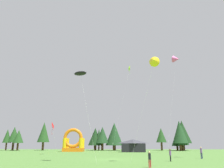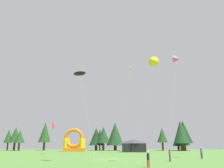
# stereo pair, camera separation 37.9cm
# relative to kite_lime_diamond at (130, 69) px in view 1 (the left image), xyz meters

# --- Properties ---
(ground_plane) EXTENTS (120.00, 120.00, 0.00)m
(ground_plane) POSITION_rel_kite_lime_diamond_xyz_m (-4.59, -21.80, -21.99)
(ground_plane) COLOR #548438
(kite_lime_diamond) EXTENTS (5.60, 3.22, 22.74)m
(kite_lime_diamond) POSITION_rel_kite_lime_diamond_xyz_m (0.00, 0.00, 0.00)
(kite_lime_diamond) COLOR #8CD826
(kite_lime_diamond) RESTS_ON ground_plane
(kite_red_diamond) EXTENTS (1.51, 1.72, 6.85)m
(kite_red_diamond) POSITION_rel_kite_lime_diamond_xyz_m (-18.58, -6.30, -15.80)
(kite_red_diamond) COLOR red
(kite_red_diamond) RESTS_ON ground_plane
(kite_pink_delta) EXTENTS (7.77, 9.66, 28.85)m
(kite_pink_delta) POSITION_rel_kite_lime_diamond_xyz_m (14.80, 6.95, 5.59)
(kite_pink_delta) COLOR #EA599E
(kite_pink_delta) RESTS_ON ground_plane
(kite_yellow_delta) EXTENTS (4.33, 1.92, 14.26)m
(kite_yellow_delta) POSITION_rel_kite_lime_diamond_xyz_m (1.46, -29.24, -8.54)
(kite_yellow_delta) COLOR yellow
(kite_yellow_delta) RESTS_ON ground_plane
(kite_black_parafoil) EXTENTS (4.05, 3.24, 12.67)m
(kite_black_parafoil) POSITION_rel_kite_lime_diamond_xyz_m (-8.95, -27.60, -9.80)
(kite_black_parafoil) COLOR black
(kite_black_parafoil) RESTS_ON ground_plane
(person_far_side) EXTENTS (0.28, 0.28, 1.63)m
(person_far_side) POSITION_rel_kite_lime_diamond_xyz_m (-0.29, -33.64, -21.02)
(person_far_side) COLOR #B21E26
(person_far_side) RESTS_ON ground_plane
(person_left_edge) EXTENTS (0.38, 0.38, 1.87)m
(person_left_edge) POSITION_rel_kite_lime_diamond_xyz_m (10.15, -19.76, -20.88)
(person_left_edge) COLOR navy
(person_left_edge) RESTS_ON ground_plane
(person_midfield) EXTENTS (0.32, 0.32, 1.67)m
(person_midfield) POSITION_rel_kite_lime_diamond_xyz_m (3.74, -25.55, -21.00)
(person_midfield) COLOR black
(person_midfield) RESTS_ON ground_plane
(inflatable_orange_dome) EXTENTS (6.08, 4.40, 6.86)m
(inflatable_orange_dome) POSITION_rel_kite_lime_diamond_xyz_m (-16.80, 11.56, -19.59)
(inflatable_orange_dome) COLOR orange
(inflatable_orange_dome) RESTS_ON ground_plane
(festival_tent) EXTENTS (6.65, 4.10, 3.53)m
(festival_tent) POSITION_rel_kite_lime_diamond_xyz_m (1.04, 8.61, -20.23)
(festival_tent) COLOR black
(festival_tent) RESTS_ON ground_plane
(tree_row_0) EXTENTS (2.84, 2.84, 7.28)m
(tree_row_0) POSITION_rel_kite_lime_diamond_xyz_m (-42.31, 22.12, -17.11)
(tree_row_0) COLOR #4C331E
(tree_row_0) RESTS_ON ground_plane
(tree_row_1) EXTENTS (3.95, 3.95, 8.15)m
(tree_row_1) POSITION_rel_kite_lime_diamond_xyz_m (-40.17, 22.69, -16.59)
(tree_row_1) COLOR #4C331E
(tree_row_1) RESTS_ON ground_plane
(tree_row_2) EXTENTS (3.52, 3.52, 6.88)m
(tree_row_2) POSITION_rel_kite_lime_diamond_xyz_m (-37.65, 20.70, -17.35)
(tree_row_2) COLOR #4C331E
(tree_row_2) RESTS_ON ground_plane
(tree_row_3) EXTENTS (4.31, 4.31, 9.87)m
(tree_row_3) POSITION_rel_kite_lime_diamond_xyz_m (-30.05, 24.18, -15.74)
(tree_row_3) COLOR #4C331E
(tree_row_3) RESTS_ON ground_plane
(tree_row_4) EXTENTS (5.02, 5.02, 7.80)m
(tree_row_4) POSITION_rel_kite_lime_diamond_xyz_m (-11.34, 24.02, -17.28)
(tree_row_4) COLOR #4C331E
(tree_row_4) RESTS_ON ground_plane
(tree_row_5) EXTENTS (2.68, 2.68, 7.33)m
(tree_row_5) POSITION_rel_kite_lime_diamond_xyz_m (-9.94, 23.26, -17.09)
(tree_row_5) COLOR #4C331E
(tree_row_5) RESTS_ON ground_plane
(tree_row_6) EXTENTS (4.58, 4.58, 8.08)m
(tree_row_6) POSITION_rel_kite_lime_diamond_xyz_m (-8.68, 22.71, -16.82)
(tree_row_6) COLOR #4C331E
(tree_row_6) RESTS_ON ground_plane
(tree_row_7) EXTENTS (6.04, 6.04, 9.59)m
(tree_row_7) POSITION_rel_kite_lime_diamond_xyz_m (-4.51, 23.35, -16.38)
(tree_row_7) COLOR #4C331E
(tree_row_7) RESTS_ON ground_plane
(tree_row_8) EXTENTS (3.64, 3.64, 7.68)m
(tree_row_8) POSITION_rel_kite_lime_diamond_xyz_m (12.00, 22.85, -16.86)
(tree_row_8) COLOR #4C331E
(tree_row_8) RESTS_ON ground_plane
(tree_row_9) EXTENTS (3.81, 3.81, 6.33)m
(tree_row_9) POSITION_rel_kite_lime_diamond_xyz_m (17.31, 22.46, -18.10)
(tree_row_9) COLOR #4C331E
(tree_row_9) RESTS_ON ground_plane
(tree_row_10) EXTENTS (4.98, 4.98, 9.92)m
(tree_row_10) POSITION_rel_kite_lime_diamond_xyz_m (17.61, 19.43, -15.89)
(tree_row_10) COLOR #4C331E
(tree_row_10) RESTS_ON ground_plane
(tree_row_11) EXTENTS (4.31, 4.31, 8.95)m
(tree_row_11) POSITION_rel_kite_lime_diamond_xyz_m (18.46, 20.04, -16.65)
(tree_row_11) COLOR #4C331E
(tree_row_11) RESTS_ON ground_plane
(tree_row_12) EXTENTS (6.08, 6.08, 10.23)m
(tree_row_12) POSITION_rel_kite_lime_diamond_xyz_m (19.44, 22.73, -15.73)
(tree_row_12) COLOR #4C331E
(tree_row_12) RESTS_ON ground_plane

